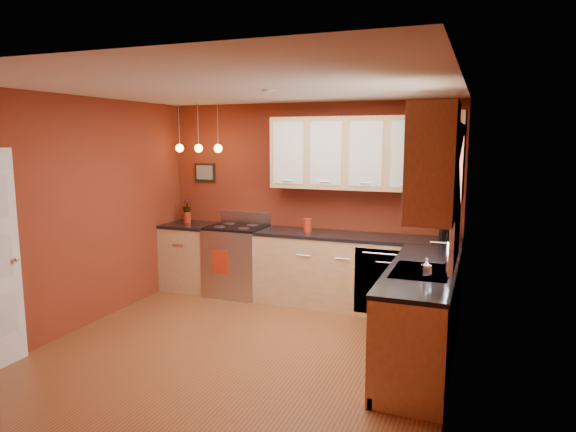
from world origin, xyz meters
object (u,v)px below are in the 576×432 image
at_px(sink, 421,274).
at_px(coffee_maker, 447,232).
at_px(soap_pump, 426,268).
at_px(gas_range, 237,260).
at_px(red_canister, 308,225).

distance_m(sink, coffee_maker, 1.54).
bearing_deg(soap_pump, gas_range, 147.34).
distance_m(coffee_maker, soap_pump, 1.75).
relative_size(gas_range, sink, 1.59).
xyz_separation_m(sink, red_canister, (-1.60, 1.49, 0.11)).
xyz_separation_m(coffee_maker, soap_pump, (-0.06, -1.75, -0.02)).
height_order(gas_range, soap_pump, soap_pump).
height_order(gas_range, red_canister, red_canister).
height_order(coffee_maker, soap_pump, coffee_maker).
bearing_deg(gas_range, sink, -29.78).
relative_size(sink, red_canister, 4.02).
xyz_separation_m(sink, coffee_maker, (0.12, 1.53, 0.13)).
xyz_separation_m(gas_range, soap_pump, (2.69, -1.72, 0.55)).
relative_size(red_canister, soap_pump, 1.00).
relative_size(sink, soap_pump, 4.02).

